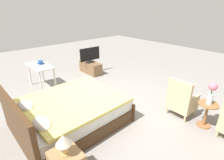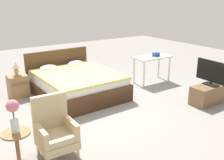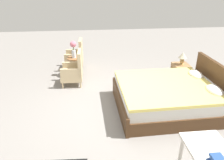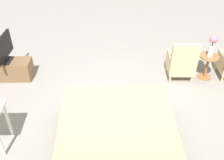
{
  "view_description": "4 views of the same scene",
  "coord_description": "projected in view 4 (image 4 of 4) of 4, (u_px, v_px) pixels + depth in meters",
  "views": [
    {
      "loc": [
        -3.04,
        2.57,
        2.41
      ],
      "look_at": [
        0.0,
        -0.14,
        0.65
      ],
      "focal_mm": 28.0,
      "sensor_mm": 36.0,
      "label": 1
    },
    {
      "loc": [
        -2.75,
        -4.35,
        2.32
      ],
      "look_at": [
        0.18,
        -0.04,
        0.65
      ],
      "focal_mm": 42.0,
      "sensor_mm": 36.0,
      "label": 2
    },
    {
      "loc": [
        3.84,
        -0.52,
        2.61
      ],
      "look_at": [
        0.05,
        -0.12,
        0.8
      ],
      "focal_mm": 35.0,
      "sensor_mm": 36.0,
      "label": 3
    },
    {
      "loc": [
        0.02,
        3.69,
        3.37
      ],
      "look_at": [
        -0.01,
        0.27,
        0.85
      ],
      "focal_mm": 42.0,
      "sensor_mm": 36.0,
      "label": 4
    }
  ],
  "objects": [
    {
      "name": "side_table",
      "position": [
        207.0,
        64.0,
        5.57
      ],
      "size": [
        0.4,
        0.4,
        0.55
      ],
      "color": "#936038",
      "rests_on": "ground_plane"
    },
    {
      "name": "tv_flatscreen",
      "position": [
        3.0,
        49.0,
        5.34
      ],
      "size": [
        0.22,
        0.82,
        0.55
      ],
      "color": "black",
      "rests_on": "tv_stand"
    },
    {
      "name": "flower_vase",
      "position": [
        213.0,
        43.0,
        5.27
      ],
      "size": [
        0.17,
        0.17,
        0.48
      ],
      "color": "silver",
      "rests_on": "side_table"
    },
    {
      "name": "bed",
      "position": [
        117.0,
        146.0,
        3.87
      ],
      "size": [
        1.81,
        2.22,
        0.96
      ],
      "color": "#472D19",
      "rests_on": "ground_plane"
    },
    {
      "name": "tv_stand",
      "position": [
        9.0,
        69.0,
        5.64
      ],
      "size": [
        0.96,
        0.4,
        0.42
      ],
      "color": "brown",
      "rests_on": "ground_plane"
    },
    {
      "name": "ground_plane",
      "position": [
        112.0,
        108.0,
        4.97
      ],
      "size": [
        16.0,
        16.0,
        0.0
      ],
      "primitive_type": "plane",
      "color": "gray"
    },
    {
      "name": "armchair_by_window_right",
      "position": [
        181.0,
        63.0,
        5.54
      ],
      "size": [
        0.55,
        0.55,
        0.92
      ],
      "color": "#CCB284",
      "rests_on": "ground_plane"
    }
  ]
}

